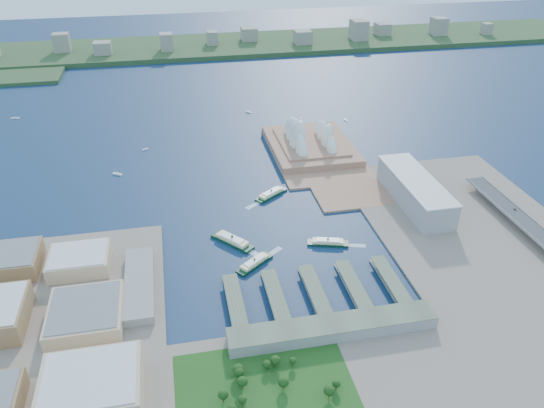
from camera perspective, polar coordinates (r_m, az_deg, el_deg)
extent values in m
plane|color=#0E2444|center=(618.43, 1.47, -5.55)|extent=(3000.00, 3000.00, 0.00)
cube|color=gray|center=(542.82, -23.33, -14.46)|extent=(220.00, 390.00, 3.00)
cube|color=gray|center=(469.63, 7.53, -20.22)|extent=(720.00, 180.00, 3.00)
cube|color=gray|center=(669.45, 23.04, -5.06)|extent=(240.00, 500.00, 3.00)
cube|color=#9D6E55|center=(859.71, 4.64, 5.39)|extent=(135.00, 220.00, 3.00)
cube|color=#2D4926|center=(1514.88, -7.11, 16.48)|extent=(2200.00, 260.00, 12.00)
cube|color=gray|center=(731.85, 15.13, 1.34)|extent=(45.00, 155.00, 35.00)
cube|color=gray|center=(515.95, 6.57, -13.13)|extent=(200.00, 28.00, 12.00)
imported|color=slate|center=(742.56, 24.70, -0.55)|extent=(2.01, 4.94, 1.43)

